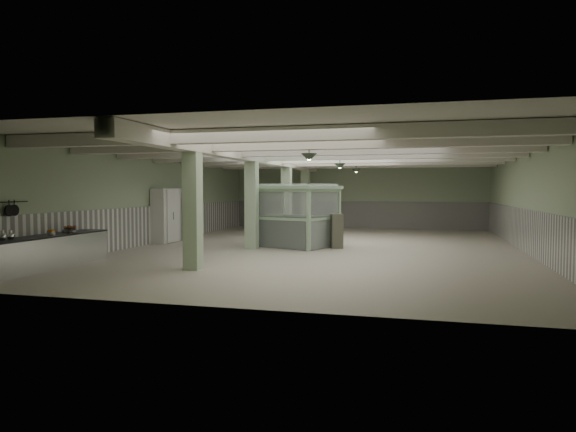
% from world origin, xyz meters
% --- Properties ---
extents(floor, '(20.00, 20.00, 0.00)m').
position_xyz_m(floor, '(0.00, 0.00, 0.00)').
color(floor, beige).
rests_on(floor, ground).
extents(ceiling, '(14.00, 20.00, 0.02)m').
position_xyz_m(ceiling, '(0.00, 0.00, 3.60)').
color(ceiling, silver).
rests_on(ceiling, wall_back).
extents(wall_back, '(14.00, 0.02, 3.60)m').
position_xyz_m(wall_back, '(0.00, 10.00, 1.80)').
color(wall_back, '#96AA88').
rests_on(wall_back, floor).
extents(wall_front, '(14.00, 0.02, 3.60)m').
position_xyz_m(wall_front, '(0.00, -10.00, 1.80)').
color(wall_front, '#96AA88').
rests_on(wall_front, floor).
extents(wall_left, '(0.02, 20.00, 3.60)m').
position_xyz_m(wall_left, '(-7.00, 0.00, 1.80)').
color(wall_left, '#96AA88').
rests_on(wall_left, floor).
extents(wall_right, '(0.02, 20.00, 3.60)m').
position_xyz_m(wall_right, '(7.00, 0.00, 1.80)').
color(wall_right, '#96AA88').
rests_on(wall_right, floor).
extents(wainscot_left, '(0.05, 19.90, 1.50)m').
position_xyz_m(wainscot_left, '(-6.97, 0.00, 0.75)').
color(wainscot_left, white).
rests_on(wainscot_left, floor).
extents(wainscot_right, '(0.05, 19.90, 1.50)m').
position_xyz_m(wainscot_right, '(6.97, 0.00, 0.75)').
color(wainscot_right, white).
rests_on(wainscot_right, floor).
extents(wainscot_back, '(13.90, 0.05, 1.50)m').
position_xyz_m(wainscot_back, '(0.00, 9.97, 0.75)').
color(wainscot_back, white).
rests_on(wainscot_back, floor).
extents(girder, '(0.45, 19.90, 0.40)m').
position_xyz_m(girder, '(-2.50, 0.00, 3.38)').
color(girder, beige).
rests_on(girder, ceiling).
extents(beam_a, '(13.90, 0.35, 0.32)m').
position_xyz_m(beam_a, '(0.00, -7.50, 3.42)').
color(beam_a, beige).
rests_on(beam_a, ceiling).
extents(beam_b, '(13.90, 0.35, 0.32)m').
position_xyz_m(beam_b, '(0.00, -5.00, 3.42)').
color(beam_b, beige).
rests_on(beam_b, ceiling).
extents(beam_c, '(13.90, 0.35, 0.32)m').
position_xyz_m(beam_c, '(0.00, -2.50, 3.42)').
color(beam_c, beige).
rests_on(beam_c, ceiling).
extents(beam_d, '(13.90, 0.35, 0.32)m').
position_xyz_m(beam_d, '(0.00, 0.00, 3.42)').
color(beam_d, beige).
rests_on(beam_d, ceiling).
extents(beam_e, '(13.90, 0.35, 0.32)m').
position_xyz_m(beam_e, '(0.00, 2.50, 3.42)').
color(beam_e, beige).
rests_on(beam_e, ceiling).
extents(beam_f, '(13.90, 0.35, 0.32)m').
position_xyz_m(beam_f, '(0.00, 5.00, 3.42)').
color(beam_f, beige).
rests_on(beam_f, ceiling).
extents(beam_g, '(13.90, 0.35, 0.32)m').
position_xyz_m(beam_g, '(0.00, 7.50, 3.42)').
color(beam_g, beige).
rests_on(beam_g, ceiling).
extents(column_a, '(0.42, 0.42, 3.60)m').
position_xyz_m(column_a, '(-2.50, -6.00, 1.80)').
color(column_a, '#ADC9A2').
rests_on(column_a, floor).
extents(column_b, '(0.42, 0.42, 3.60)m').
position_xyz_m(column_b, '(-2.50, -1.00, 1.80)').
color(column_b, '#ADC9A2').
rests_on(column_b, floor).
extents(column_c, '(0.42, 0.42, 3.60)m').
position_xyz_m(column_c, '(-2.50, 4.00, 1.80)').
color(column_c, '#ADC9A2').
rests_on(column_c, floor).
extents(column_d, '(0.42, 0.42, 3.60)m').
position_xyz_m(column_d, '(-2.50, 8.00, 1.80)').
color(column_d, '#ADC9A2').
rests_on(column_d, floor).
extents(hook_rail, '(0.02, 1.20, 0.02)m').
position_xyz_m(hook_rail, '(-6.93, -7.60, 1.85)').
color(hook_rail, black).
rests_on(hook_rail, wall_left).
extents(pendant_front, '(0.44, 0.44, 0.22)m').
position_xyz_m(pendant_front, '(0.50, -5.00, 3.05)').
color(pendant_front, '#2B382A').
rests_on(pendant_front, ceiling).
extents(pendant_mid, '(0.44, 0.44, 0.22)m').
position_xyz_m(pendant_mid, '(0.50, 0.50, 3.05)').
color(pendant_mid, '#2B382A').
rests_on(pendant_mid, ceiling).
extents(pendant_back, '(0.44, 0.44, 0.22)m').
position_xyz_m(pendant_back, '(0.50, 5.50, 3.05)').
color(pendant_back, '#2B382A').
rests_on(pendant_back, ceiling).
extents(prep_counter, '(0.86, 4.92, 0.91)m').
position_xyz_m(prep_counter, '(-6.54, -7.00, 0.46)').
color(prep_counter, silver).
rests_on(prep_counter, floor).
extents(pitcher_near, '(0.20, 0.22, 0.25)m').
position_xyz_m(pitcher_near, '(-6.50, -8.09, 1.03)').
color(pitcher_near, silver).
rests_on(pitcher_near, prep_counter).
extents(pitcher_far, '(0.25, 0.27, 0.27)m').
position_xyz_m(pitcher_far, '(-6.50, -8.35, 1.03)').
color(pitcher_far, silver).
rests_on(pitcher_far, prep_counter).
extents(veg_colander, '(0.50, 0.50, 0.20)m').
position_xyz_m(veg_colander, '(-6.56, -5.78, 1.00)').
color(veg_colander, '#434449').
rests_on(veg_colander, prep_counter).
extents(orange_bowl, '(0.26, 0.26, 0.08)m').
position_xyz_m(orange_bowl, '(-6.56, -6.56, 0.94)').
color(orange_bowl, '#B2B2B7').
rests_on(orange_bowl, prep_counter).
extents(skillet_near, '(0.04, 0.30, 0.30)m').
position_xyz_m(skillet_near, '(-6.88, -7.71, 1.63)').
color(skillet_near, black).
rests_on(skillet_near, hook_rail).
extents(skillet_far, '(0.04, 0.30, 0.30)m').
position_xyz_m(skillet_far, '(-6.88, -7.53, 1.63)').
color(skillet_far, black).
rests_on(skillet_far, hook_rail).
extents(walkin_cooler, '(0.92, 2.43, 2.23)m').
position_xyz_m(walkin_cooler, '(-6.62, 0.79, 1.11)').
color(walkin_cooler, white).
rests_on(walkin_cooler, floor).
extents(guard_booth, '(3.53, 3.27, 2.39)m').
position_xyz_m(guard_booth, '(-1.19, 0.25, 1.61)').
color(guard_booth, '#9BBB96').
rests_on(guard_booth, floor).
extents(filing_cabinet, '(0.57, 0.68, 1.27)m').
position_xyz_m(filing_cabinet, '(0.47, 0.06, 0.63)').
color(filing_cabinet, '#5C5C4C').
rests_on(filing_cabinet, floor).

